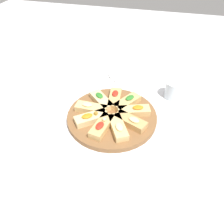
# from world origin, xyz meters

# --- Properties ---
(ground_plane) EXTENTS (3.00, 3.00, 0.00)m
(ground_plane) POSITION_xyz_m (0.00, 0.00, 0.00)
(ground_plane) COLOR white
(serving_board) EXTENTS (0.36, 0.36, 0.02)m
(serving_board) POSITION_xyz_m (0.00, 0.00, 0.01)
(serving_board) COLOR brown
(serving_board) RESTS_ON ground_plane
(focaccia_slice_0) EXTENTS (0.13, 0.07, 0.04)m
(focaccia_slice_0) POSITION_xyz_m (0.09, -0.02, 0.04)
(focaccia_slice_0) COLOR tan
(focaccia_slice_0) RESTS_ON serving_board
(focaccia_slice_1) EXTENTS (0.14, 0.10, 0.03)m
(focaccia_slice_1) POSITION_xyz_m (0.08, 0.04, 0.04)
(focaccia_slice_1) COLOR #DBB775
(focaccia_slice_1) RESTS_ON serving_board
(focaccia_slice_2) EXTENTS (0.09, 0.14, 0.03)m
(focaccia_slice_2) POSITION_xyz_m (0.03, 0.08, 0.04)
(focaccia_slice_2) COLOR tan
(focaccia_slice_2) RESTS_ON serving_board
(focaccia_slice_3) EXTENTS (0.09, 0.14, 0.03)m
(focaccia_slice_3) POSITION_xyz_m (-0.03, 0.08, 0.04)
(focaccia_slice_3) COLOR #DBB775
(focaccia_slice_3) RESTS_ON serving_board
(focaccia_slice_4) EXTENTS (0.13, 0.11, 0.03)m
(focaccia_slice_4) POSITION_xyz_m (-0.08, 0.05, 0.04)
(focaccia_slice_4) COLOR tan
(focaccia_slice_4) RESTS_ON serving_board
(focaccia_slice_5) EXTENTS (0.13, 0.06, 0.03)m
(focaccia_slice_5) POSITION_xyz_m (-0.09, -0.01, 0.04)
(focaccia_slice_5) COLOR tan
(focaccia_slice_5) RESTS_ON serving_board
(focaccia_slice_6) EXTENTS (0.12, 0.13, 0.03)m
(focaccia_slice_6) POSITION_xyz_m (-0.06, -0.06, 0.04)
(focaccia_slice_6) COLOR #E5C689
(focaccia_slice_6) RESTS_ON serving_board
(focaccia_slice_7) EXTENTS (0.05, 0.13, 0.03)m
(focaccia_slice_7) POSITION_xyz_m (-0.00, -0.09, 0.04)
(focaccia_slice_7) COLOR #DBB775
(focaccia_slice_7) RESTS_ON serving_board
(focaccia_slice_8) EXTENTS (0.12, 0.13, 0.04)m
(focaccia_slice_8) POSITION_xyz_m (0.06, -0.07, 0.04)
(focaccia_slice_8) COLOR #E5C689
(focaccia_slice_8) RESTS_ON serving_board
(plate_left) EXTENTS (0.25, 0.25, 0.02)m
(plate_left) POSITION_xyz_m (-0.36, 0.01, 0.01)
(plate_left) COLOR white
(plate_left) RESTS_ON ground_plane
(plate_right) EXTENTS (0.21, 0.21, 0.02)m
(plate_right) POSITION_xyz_m (0.39, -0.13, 0.01)
(plate_right) COLOR white
(plate_right) RESTS_ON ground_plane
(water_glass) EXTENTS (0.08, 0.08, 0.08)m
(water_glass) POSITION_xyz_m (-0.21, 0.23, 0.04)
(water_glass) COLOR silver
(water_glass) RESTS_ON ground_plane
(napkin_stack) EXTENTS (0.16, 0.15, 0.01)m
(napkin_stack) POSITION_xyz_m (0.02, -0.38, 0.00)
(napkin_stack) COLOR white
(napkin_stack) RESTS_ON ground_plane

